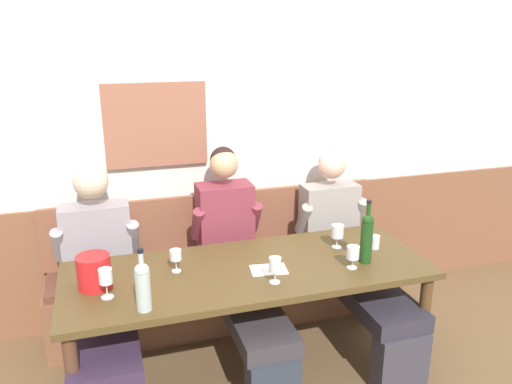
{
  "coord_description": "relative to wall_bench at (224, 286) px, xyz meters",
  "views": [
    {
      "loc": [
        -0.77,
        -2.46,
        2.08
      ],
      "look_at": [
        0.13,
        0.46,
        1.1
      ],
      "focal_mm": 35.93,
      "sensor_mm": 36.0,
      "label": 1
    }
  ],
  "objects": [
    {
      "name": "person_left_seat",
      "position": [
        -0.85,
        -0.36,
        0.34
      ],
      "size": [
        0.54,
        1.23,
        1.29
      ],
      "color": "#292A3F",
      "rests_on": "ground"
    },
    {
      "name": "wall_bench",
      "position": [
        0.0,
        0.0,
        0.0
      ],
      "size": [
        2.44,
        0.42,
        0.94
      ],
      "color": "brown",
      "rests_on": "ground"
    },
    {
      "name": "wine_bottle_green_tall",
      "position": [
        0.69,
        -0.79,
        0.62
      ],
      "size": [
        0.07,
        0.07,
        0.39
      ],
      "color": "#1C4317",
      "rests_on": "dining_table"
    },
    {
      "name": "wood_wainscot_panel",
      "position": [
        0.0,
        0.21,
        0.18
      ],
      "size": [
        6.8,
        0.03,
        0.92
      ],
      "primitive_type": "cube",
      "color": "brown",
      "rests_on": "ground"
    },
    {
      "name": "dining_table",
      "position": [
        0.0,
        -0.66,
        0.37
      ],
      "size": [
        2.14,
        0.81,
        0.74
      ],
      "color": "#4F3B1D",
      "rests_on": "ground"
    },
    {
      "name": "wine_bottle_amber_mid",
      "position": [
        -0.63,
        -0.96,
        0.59
      ],
      "size": [
        0.08,
        0.08,
        0.33
      ],
      "color": "#B3C2BE",
      "rests_on": "dining_table"
    },
    {
      "name": "wine_glass_mid_right",
      "position": [
        0.09,
        -0.88,
        0.56
      ],
      "size": [
        0.07,
        0.07,
        0.15
      ],
      "color": "silver",
      "rests_on": "dining_table"
    },
    {
      "name": "wine_glass_mid_left",
      "position": [
        -0.81,
        -0.77,
        0.57
      ],
      "size": [
        0.07,
        0.07,
        0.16
      ],
      "color": "silver",
      "rests_on": "dining_table"
    },
    {
      "name": "person_center_right_seat",
      "position": [
        0.82,
        -0.37,
        0.32
      ],
      "size": [
        0.52,
        1.22,
        1.25
      ],
      "color": "#373640",
      "rests_on": "ground"
    },
    {
      "name": "wine_glass_center_rear",
      "position": [
        -0.41,
        -0.58,
        0.55
      ],
      "size": [
        0.07,
        0.07,
        0.13
      ],
      "color": "silver",
      "rests_on": "dining_table"
    },
    {
      "name": "ice_bucket",
      "position": [
        -0.87,
        -0.64,
        0.55
      ],
      "size": [
        0.18,
        0.18,
        0.18
      ],
      "primitive_type": "cylinder",
      "color": "red",
      "rests_on": "dining_table"
    },
    {
      "name": "tasting_sheet_left_guest",
      "position": [
        0.1,
        -0.72,
        0.46
      ],
      "size": [
        0.23,
        0.18,
        0.0
      ],
      "primitive_type": "cube",
      "rotation": [
        0.0,
        0.0,
        -0.14
      ],
      "color": "white",
      "rests_on": "dining_table"
    },
    {
      "name": "water_tumbler_left",
      "position": [
        0.85,
        -0.63,
        0.5
      ],
      "size": [
        0.06,
        0.06,
        0.09
      ],
      "primitive_type": "cylinder",
      "color": "silver",
      "rests_on": "dining_table"
    },
    {
      "name": "wine_glass_near_bucket",
      "position": [
        0.58,
        -0.84,
        0.55
      ],
      "size": [
        0.07,
        0.07,
        0.14
      ],
      "color": "silver",
      "rests_on": "dining_table"
    },
    {
      "name": "wine_glass_right_end",
      "position": [
        0.63,
        -0.54,
        0.56
      ],
      "size": [
        0.08,
        0.08,
        0.15
      ],
      "color": "silver",
      "rests_on": "dining_table"
    },
    {
      "name": "room_wall_back",
      "position": [
        -0.0,
        0.26,
        1.12
      ],
      "size": [
        6.8,
        0.12,
        2.8
      ],
      "color": "silver",
      "rests_on": "ground"
    },
    {
      "name": "person_right_seat",
      "position": [
        0.02,
        -0.33,
        0.36
      ],
      "size": [
        0.48,
        1.23,
        1.32
      ],
      "color": "#2C333F",
      "rests_on": "ground"
    }
  ]
}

